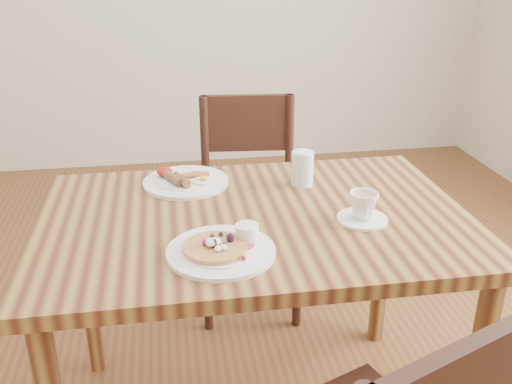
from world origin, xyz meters
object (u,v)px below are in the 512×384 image
pancake_plate (223,248)px  teacup_saucer (363,208)px  dining_table (256,246)px  water_glass (302,168)px  breakfast_plate (184,181)px  chair_far (249,194)px

pancake_plate → teacup_saucer: (0.40, 0.12, 0.02)m
dining_table → water_glass: water_glass is taller
breakfast_plate → water_glass: 0.38m
breakfast_plate → teacup_saucer: size_ratio=1.93×
teacup_saucer → dining_table: bearing=163.9°
dining_table → water_glass: 0.31m
pancake_plate → breakfast_plate: (-0.07, 0.46, -0.00)m
dining_table → pancake_plate: pancake_plate is taller
pancake_plate → breakfast_plate: bearing=98.8°
pancake_plate → breakfast_plate: pancake_plate is taller
pancake_plate → teacup_saucer: teacup_saucer is taller
breakfast_plate → teacup_saucer: 0.58m
pancake_plate → water_glass: water_glass is taller
teacup_saucer → water_glass: (-0.10, 0.28, 0.02)m
pancake_plate → water_glass: (0.30, 0.40, 0.04)m
pancake_plate → teacup_saucer: bearing=16.7°
breakfast_plate → chair_far: bearing=59.2°
chair_far → pancake_plate: 0.99m
chair_far → breakfast_plate: chair_far is taller
chair_far → pancake_plate: bearing=83.0°
chair_far → dining_table: bearing=88.5°
dining_table → breakfast_plate: size_ratio=4.44×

